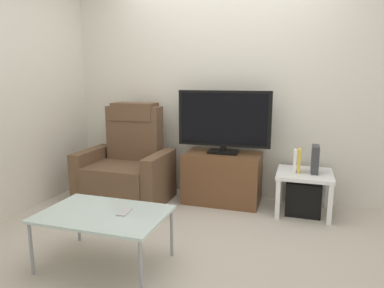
{
  "coord_description": "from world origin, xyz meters",
  "views": [
    {
      "loc": [
        0.85,
        -2.8,
        1.36
      ],
      "look_at": [
        -0.2,
        0.5,
        0.7
      ],
      "focal_mm": 32.44,
      "sensor_mm": 36.0,
      "label": 1
    }
  ],
  "objects_px": {
    "game_console": "(315,159)",
    "television": "(224,121)",
    "recliner_armchair": "(128,166)",
    "book_leftmost": "(295,161)",
    "cell_phone": "(124,212)",
    "book_middle": "(299,161)",
    "coffee_table": "(104,216)",
    "side_table": "(304,179)",
    "tv_stand": "(222,178)",
    "subwoofer_box": "(303,197)"
  },
  "relations": [
    {
      "from": "television",
      "to": "book_middle",
      "type": "relative_size",
      "value": 4.26
    },
    {
      "from": "television",
      "to": "book_leftmost",
      "type": "height_order",
      "value": "television"
    },
    {
      "from": "tv_stand",
      "to": "recliner_armchair",
      "type": "height_order",
      "value": "recliner_armchair"
    },
    {
      "from": "subwoofer_box",
      "to": "coffee_table",
      "type": "relative_size",
      "value": 0.38
    },
    {
      "from": "tv_stand",
      "to": "recliner_armchair",
      "type": "bearing_deg",
      "value": -168.62
    },
    {
      "from": "recliner_armchair",
      "to": "book_leftmost",
      "type": "height_order",
      "value": "recliner_armchair"
    },
    {
      "from": "tv_stand",
      "to": "subwoofer_box",
      "type": "distance_m",
      "value": 0.87
    },
    {
      "from": "recliner_armchair",
      "to": "coffee_table",
      "type": "xyz_separation_m",
      "value": [
        0.53,
        -1.36,
        0.01
      ]
    },
    {
      "from": "book_middle",
      "to": "game_console",
      "type": "xyz_separation_m",
      "value": [
        0.15,
        0.03,
        0.02
      ]
    },
    {
      "from": "tv_stand",
      "to": "side_table",
      "type": "bearing_deg",
      "value": -4.78
    },
    {
      "from": "tv_stand",
      "to": "game_console",
      "type": "bearing_deg",
      "value": -3.73
    },
    {
      "from": "recliner_armchair",
      "to": "subwoofer_box",
      "type": "height_order",
      "value": "recliner_armchair"
    },
    {
      "from": "side_table",
      "to": "coffee_table",
      "type": "distance_m",
      "value": 2.04
    },
    {
      "from": "tv_stand",
      "to": "television",
      "type": "bearing_deg",
      "value": 90.0
    },
    {
      "from": "television",
      "to": "book_middle",
      "type": "distance_m",
      "value": 0.88
    },
    {
      "from": "book_leftmost",
      "to": "cell_phone",
      "type": "distance_m",
      "value": 1.84
    },
    {
      "from": "game_console",
      "to": "side_table",
      "type": "bearing_deg",
      "value": -173.66
    },
    {
      "from": "side_table",
      "to": "cell_phone",
      "type": "relative_size",
      "value": 3.6
    },
    {
      "from": "television",
      "to": "subwoofer_box",
      "type": "bearing_deg",
      "value": -6.02
    },
    {
      "from": "recliner_armchair",
      "to": "side_table",
      "type": "relative_size",
      "value": 2.0
    },
    {
      "from": "book_leftmost",
      "to": "cell_phone",
      "type": "bearing_deg",
      "value": -128.61
    },
    {
      "from": "book_leftmost",
      "to": "game_console",
      "type": "distance_m",
      "value": 0.19
    },
    {
      "from": "game_console",
      "to": "television",
      "type": "bearing_deg",
      "value": 175.15
    },
    {
      "from": "book_leftmost",
      "to": "recliner_armchair",
      "type": "bearing_deg",
      "value": -176.21
    },
    {
      "from": "side_table",
      "to": "game_console",
      "type": "xyz_separation_m",
      "value": [
        0.09,
        0.01,
        0.2
      ]
    },
    {
      "from": "game_console",
      "to": "coffee_table",
      "type": "distance_m",
      "value": 2.12
    },
    {
      "from": "recliner_armchair",
      "to": "side_table",
      "type": "bearing_deg",
      "value": 6.3
    },
    {
      "from": "game_console",
      "to": "cell_phone",
      "type": "distance_m",
      "value": 1.98
    },
    {
      "from": "recliner_armchair",
      "to": "subwoofer_box",
      "type": "relative_size",
      "value": 3.19
    },
    {
      "from": "tv_stand",
      "to": "book_middle",
      "type": "height_order",
      "value": "book_middle"
    },
    {
      "from": "recliner_armchair",
      "to": "book_leftmost",
      "type": "relative_size",
      "value": 4.68
    },
    {
      "from": "game_console",
      "to": "coffee_table",
      "type": "bearing_deg",
      "value": -134.32
    },
    {
      "from": "book_leftmost",
      "to": "tv_stand",
      "type": "bearing_deg",
      "value": 173.11
    },
    {
      "from": "book_middle",
      "to": "coffee_table",
      "type": "distance_m",
      "value": 1.99
    },
    {
      "from": "recliner_armchair",
      "to": "book_leftmost",
      "type": "bearing_deg",
      "value": 5.9
    },
    {
      "from": "coffee_table",
      "to": "cell_phone",
      "type": "relative_size",
      "value": 6.0
    },
    {
      "from": "television",
      "to": "coffee_table",
      "type": "distance_m",
      "value": 1.76
    },
    {
      "from": "book_leftmost",
      "to": "game_console",
      "type": "bearing_deg",
      "value": 8.97
    },
    {
      "from": "subwoofer_box",
      "to": "coffee_table",
      "type": "xyz_separation_m",
      "value": [
        -1.39,
        -1.5,
        0.21
      ]
    },
    {
      "from": "recliner_armchair",
      "to": "television",
      "type": "bearing_deg",
      "value": 14.46
    },
    {
      "from": "subwoofer_box",
      "to": "book_leftmost",
      "type": "xyz_separation_m",
      "value": [
        -0.1,
        -0.02,
        0.37
      ]
    },
    {
      "from": "television",
      "to": "book_leftmost",
      "type": "bearing_deg",
      "value": -8.28
    },
    {
      "from": "book_middle",
      "to": "cell_phone",
      "type": "xyz_separation_m",
      "value": [
        -1.18,
        -1.43,
        -0.14
      ]
    },
    {
      "from": "subwoofer_box",
      "to": "game_console",
      "type": "relative_size",
      "value": 1.23
    },
    {
      "from": "side_table",
      "to": "subwoofer_box",
      "type": "relative_size",
      "value": 1.59
    },
    {
      "from": "television",
      "to": "recliner_armchair",
      "type": "relative_size",
      "value": 0.94
    },
    {
      "from": "cell_phone",
      "to": "book_middle",
      "type": "bearing_deg",
      "value": 45.28
    },
    {
      "from": "television",
      "to": "book_middle",
      "type": "height_order",
      "value": "television"
    },
    {
      "from": "television",
      "to": "recliner_armchair",
      "type": "height_order",
      "value": "television"
    },
    {
      "from": "book_middle",
      "to": "tv_stand",
      "type": "bearing_deg",
      "value": 173.44
    }
  ]
}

